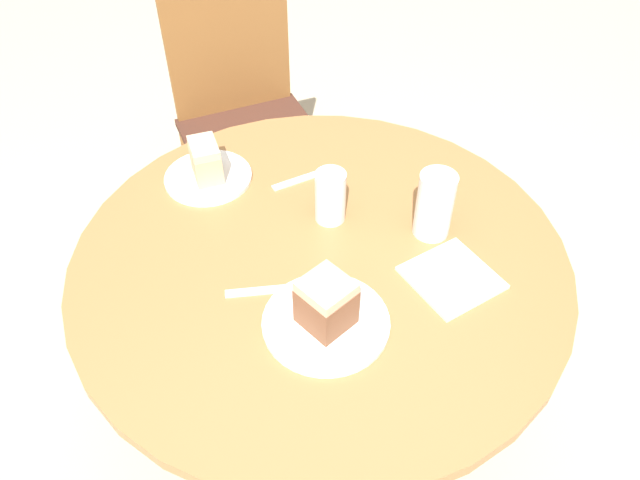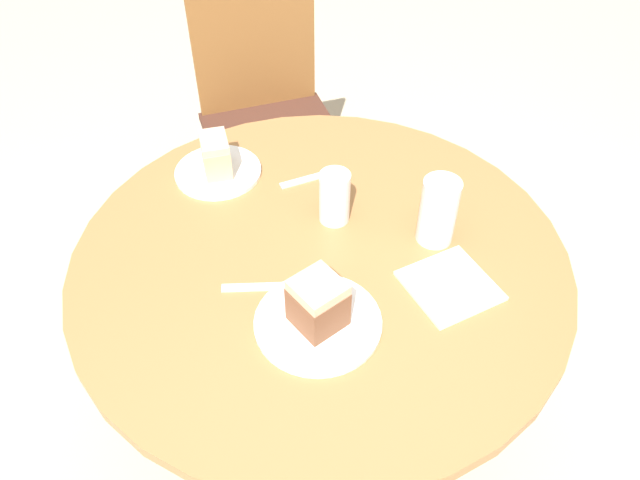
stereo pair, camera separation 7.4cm
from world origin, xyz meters
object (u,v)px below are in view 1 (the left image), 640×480
cake_slice_far (206,160)px  glass_lemonade (330,199)px  plate_far (208,177)px  glass_water (435,209)px  chair (249,125)px  plate_near (326,322)px  cake_slice_near (326,303)px

cake_slice_far → glass_lemonade: glass_lemonade is taller
plate_far → glass_water: (0.43, -0.32, 0.06)m
chair → plate_near: chair is taller
glass_lemonade → cake_slice_near: bearing=-108.1°
plate_near → cake_slice_near: (0.00, 0.00, 0.06)m
chair → cake_slice_far: (-0.19, -0.60, 0.33)m
chair → glass_water: size_ratio=5.96×
cake_slice_near → glass_water: size_ratio=0.78×
chair → cake_slice_far: size_ratio=9.44×
chair → glass_water: (0.24, -0.91, 0.34)m
plate_near → glass_lemonade: 0.30m
plate_near → glass_water: glass_water is taller
chair → cake_slice_near: (-0.05, -1.09, 0.33)m
plate_near → cake_slice_near: 0.06m
cake_slice_near → glass_water: (0.29, 0.18, 0.00)m
glass_water → cake_slice_near: bearing=-148.6°
plate_far → glass_water: bearing=-36.0°
chair → glass_lemonade: (0.04, -0.81, 0.33)m
plate_near → chair: bearing=87.5°
plate_far → chair: bearing=72.0°
glass_water → plate_far: bearing=144.0°
plate_far → cake_slice_far: bearing=0.0°
cake_slice_near → chair: bearing=87.5°
plate_far → glass_lemonade: 0.32m
plate_far → glass_lemonade: bearing=-41.3°
cake_slice_near → cake_slice_far: 0.51m
plate_near → cake_slice_far: 0.52m
glass_lemonade → glass_water: 0.22m
plate_far → glass_water: 0.54m
plate_near → glass_water: bearing=31.4°
plate_far → cake_slice_far: size_ratio=2.16×
chair → glass_water: 1.00m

